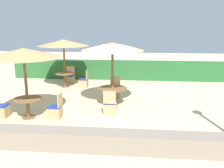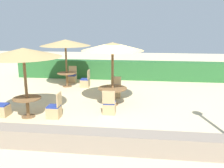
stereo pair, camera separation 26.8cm
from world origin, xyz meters
name	(u,v)px [view 1 (the left image)]	position (x,y,z in m)	size (l,w,h in m)	color
ground_plane	(111,110)	(0.00, 0.00, 0.00)	(40.00, 40.00, 0.00)	beige
hedge_row	(120,70)	(0.00, 5.66, 0.56)	(13.00, 0.70, 1.12)	#28602D
stone_border	(98,141)	(0.00, -3.21, 0.27)	(10.00, 0.56, 0.53)	gray
parasol_back_left	(64,43)	(-2.79, 3.45, 2.33)	(2.62, 2.62, 2.50)	brown
round_table_back_left	(65,76)	(-2.79, 3.45, 0.58)	(1.00, 1.00, 0.75)	brown
patio_chair_back_left_north	(70,78)	(-2.78, 4.37, 0.26)	(0.46, 0.46, 0.93)	tan
patio_chair_back_left_east	(84,82)	(-1.78, 3.44, 0.26)	(0.46, 0.46, 0.93)	tan
parasol_center	(112,47)	(0.01, 0.66, 2.40)	(2.50, 2.50, 2.58)	brown
round_table_center	(112,91)	(0.01, 0.66, 0.59)	(1.19, 1.19, 0.72)	brown
patio_chair_center_north	(115,92)	(0.02, 1.76, 0.26)	(0.46, 0.46, 0.93)	tan
patio_chair_center_south	(110,107)	(0.03, -0.42, 0.26)	(0.46, 0.46, 0.93)	tan
parasol_front_left	(23,53)	(-2.84, -1.12, 2.32)	(2.63, 2.63, 2.49)	brown
round_table_front_left	(28,103)	(-2.84, -1.12, 0.55)	(0.99, 0.99, 0.72)	brown
patio_chair_front_left_west	(1,110)	(-3.85, -1.14, 0.26)	(0.46, 0.46, 0.93)	tan
patio_chair_front_left_east	(55,111)	(-1.87, -1.06, 0.26)	(0.46, 0.46, 0.93)	tan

